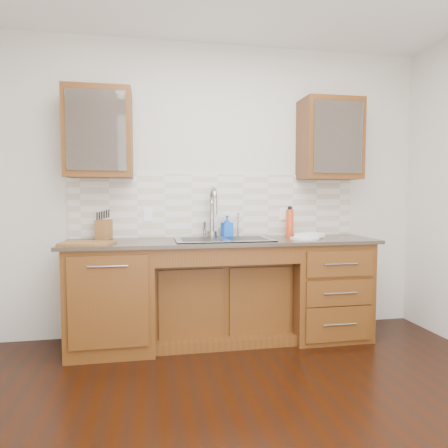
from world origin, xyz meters
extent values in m
cube|color=black|center=(0.00, 0.00, -0.05)|extent=(4.00, 3.50, 0.10)
cube|color=beige|center=(0.00, 1.80, 1.35)|extent=(4.00, 0.10, 2.70)
cube|color=#593014|center=(-0.95, 1.44, 0.44)|extent=(0.70, 0.62, 0.88)
cube|color=#593014|center=(0.00, 1.53, 0.35)|extent=(1.20, 0.44, 0.70)
cube|color=#593014|center=(0.95, 1.44, 0.44)|extent=(0.70, 0.62, 0.88)
cube|color=#84705B|center=(0.00, 1.43, 0.90)|extent=(2.70, 0.65, 0.03)
cube|color=beige|center=(0.00, 1.74, 1.21)|extent=(2.70, 0.02, 0.59)
cube|color=#9E9EA5|center=(0.00, 1.41, 0.83)|extent=(0.84, 0.46, 0.19)
cylinder|color=#999993|center=(-0.07, 1.64, 1.11)|extent=(0.04, 0.04, 0.40)
cylinder|color=#999993|center=(0.18, 1.65, 1.03)|extent=(0.02, 0.02, 0.24)
cube|color=#593014|center=(-1.05, 1.58, 1.83)|extent=(0.55, 0.34, 0.75)
cube|color=#593014|center=(1.05, 1.58, 1.83)|extent=(0.55, 0.34, 0.75)
cube|color=white|center=(-0.65, 1.73, 1.12)|extent=(0.08, 0.01, 0.12)
cube|color=white|center=(0.65, 1.73, 1.12)|extent=(0.08, 0.01, 0.12)
imported|color=blue|center=(0.07, 1.62, 1.01)|extent=(0.11, 0.11, 0.20)
cylinder|color=red|center=(0.67, 1.60, 1.04)|extent=(0.08, 0.08, 0.26)
cylinder|color=silver|center=(0.72, 1.35, 0.92)|extent=(0.29, 0.29, 0.01)
cube|color=silver|center=(0.78, 1.37, 0.94)|extent=(0.27, 0.24, 0.04)
cube|color=brown|center=(-1.04, 1.66, 1.00)|extent=(0.14, 0.18, 0.17)
cube|color=olive|center=(-1.12, 1.29, 0.92)|extent=(0.45, 0.37, 0.02)
imported|color=white|center=(-1.18, 1.58, 1.77)|extent=(0.16, 0.16, 0.10)
imported|color=silver|center=(-0.95, 1.58, 1.77)|extent=(0.12, 0.12, 0.10)
imported|color=white|center=(0.91, 1.58, 1.78)|extent=(0.17, 0.17, 0.10)
imported|color=white|center=(1.11, 1.58, 1.77)|extent=(0.11, 0.11, 0.09)
camera|label=1|loc=(-0.62, -1.99, 1.29)|focal=32.00mm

